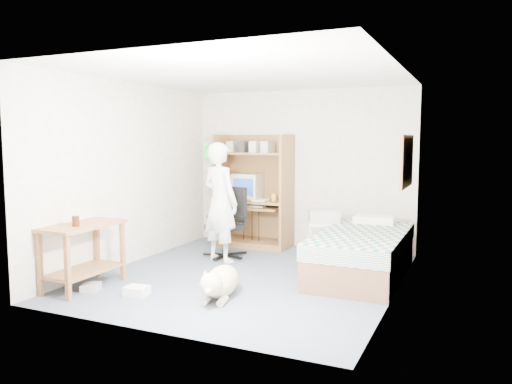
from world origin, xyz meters
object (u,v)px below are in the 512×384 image
computer_hutch (254,195)px  person (220,202)px  dog (220,282)px  office_chair (228,232)px  bed (362,254)px  printer_cart (323,235)px  side_desk (83,246)px

computer_hutch → person: bearing=-89.6°
dog → office_chair: bearing=102.2°
bed → office_chair: (-2.02, 0.24, 0.07)m
office_chair → printer_cart: size_ratio=1.77×
dog → printer_cart: (0.56, 2.05, 0.19)m
side_desk → office_chair: 2.22m
office_chair → dog: office_chair is taller
office_chair → person: person is taller
computer_hutch → office_chair: bearing=-91.5°
person → office_chair: bearing=-64.1°
computer_hutch → printer_cart: size_ratio=3.14×
computer_hutch → printer_cart: bearing=-22.8°
bed → person: 2.07m
dog → printer_cart: printer_cart is taller
office_chair → person: 0.57m
side_desk → person: bearing=64.0°
bed → office_chair: bearing=173.1°
computer_hutch → side_desk: 3.08m
computer_hutch → person: computer_hutch is taller
office_chair → person: size_ratio=0.60×
dog → side_desk: bearing=179.2°
computer_hutch → office_chair: size_ratio=1.78×
bed → dog: bed is taller
office_chair → side_desk: bearing=-91.8°
side_desk → person: (0.86, 1.76, 0.35)m
printer_cart → dog: bearing=-129.8°
side_desk → person: 1.99m
computer_hutch → office_chair: computer_hutch is taller
person → dog: bearing=138.2°
dog → person: bearing=105.7°
bed → printer_cart: (-0.67, 0.56, 0.08)m
bed → computer_hutch: bearing=150.7°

